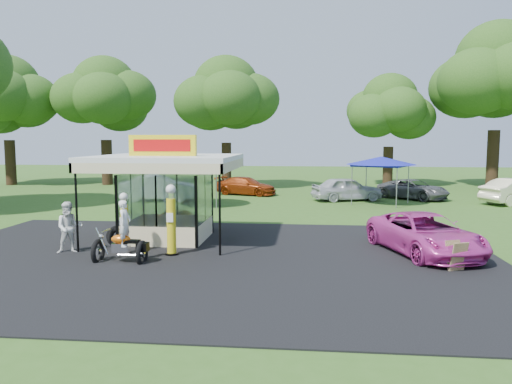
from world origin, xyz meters
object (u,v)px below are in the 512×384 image
(pink_sedan, at_px, (425,234))
(gas_station_kiosk, at_px, (167,196))
(bg_car_d, at_px, (413,189))
(bg_car_a, at_px, (159,188))
(kiosk_car, at_px, (182,219))
(bg_car_c, at_px, (347,189))
(motorcycle, at_px, (123,238))
(gas_pump_left, at_px, (124,225))
(spectator_west, at_px, (69,228))
(tent_west, at_px, (189,159))
(a_frame_sign, at_px, (456,256))
(bg_car_b, at_px, (246,186))
(tent_east, at_px, (381,161))
(gas_pump_right, at_px, (171,222))

(pink_sedan, bearing_deg, gas_station_kiosk, 153.55)
(bg_car_d, bearing_deg, bg_car_a, 141.70)
(kiosk_car, distance_m, bg_car_d, 18.01)
(bg_car_c, bearing_deg, motorcycle, 135.43)
(gas_pump_left, distance_m, pink_sedan, 10.52)
(spectator_west, distance_m, bg_car_a, 15.03)
(pink_sedan, distance_m, tent_west, 16.23)
(a_frame_sign, distance_m, bg_car_b, 22.05)
(motorcycle, height_order, bg_car_c, motorcycle)
(motorcycle, xyz_separation_m, kiosk_car, (0.41, 5.98, -0.35))
(bg_car_d, bearing_deg, bg_car_b, 125.89)
(spectator_west, relative_size, tent_west, 0.41)
(motorcycle, bearing_deg, pink_sedan, 15.09)
(kiosk_car, height_order, tent_east, tent_east)
(motorcycle, height_order, a_frame_sign, motorcycle)
(gas_pump_right, relative_size, a_frame_sign, 2.66)
(spectator_west, bearing_deg, a_frame_sign, -30.98)
(a_frame_sign, height_order, pink_sedan, pink_sedan)
(gas_pump_left, xyz_separation_m, bg_car_c, (8.95, 16.24, -0.26))
(a_frame_sign, height_order, tent_east, tent_east)
(pink_sedan, distance_m, spectator_west, 12.50)
(kiosk_car, bearing_deg, tent_west, 10.99)
(gas_pump_left, xyz_separation_m, a_frame_sign, (10.88, -1.24, -0.57))
(spectator_west, bearing_deg, kiosk_car, 33.90)
(pink_sedan, height_order, bg_car_b, pink_sedan)
(bg_car_a, bearing_deg, gas_station_kiosk, -172.35)
(pink_sedan, relative_size, tent_east, 1.22)
(gas_pump_left, xyz_separation_m, gas_pump_right, (1.70, -0.08, 0.15))
(motorcycle, xyz_separation_m, tent_west, (-1.12, 13.86, 2.00))
(tent_west, bearing_deg, tent_east, 10.28)
(spectator_west, bearing_deg, bg_car_a, 69.09)
(gas_station_kiosk, height_order, bg_car_d, gas_station_kiosk)
(a_frame_sign, bearing_deg, bg_car_c, 74.46)
(gas_pump_left, distance_m, bg_car_c, 18.55)
(gas_station_kiosk, xyz_separation_m, a_frame_sign, (10.05, -3.78, -1.31))
(spectator_west, bearing_deg, bg_car_c, 30.38)
(gas_pump_right, bearing_deg, tent_west, 100.70)
(a_frame_sign, bearing_deg, gas_pump_left, 151.67)
(a_frame_sign, height_order, bg_car_b, bg_car_b)
(bg_car_b, bearing_deg, pink_sedan, -136.54)
(motorcycle, xyz_separation_m, bg_car_b, (1.57, 20.16, -0.19))
(gas_station_kiosk, distance_m, bg_car_a, 13.06)
(gas_pump_left, bearing_deg, pink_sedan, 5.63)
(bg_car_a, relative_size, bg_car_d, 1.07)
(gas_pump_left, distance_m, tent_east, 18.38)
(pink_sedan, relative_size, tent_west, 1.15)
(gas_pump_left, relative_size, spectator_west, 1.18)
(bg_car_d, xyz_separation_m, tent_west, (-14.17, -4.94, 2.18))
(bg_car_c, bearing_deg, gas_pump_left, 132.60)
(tent_east, bearing_deg, gas_pump_right, -121.80)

